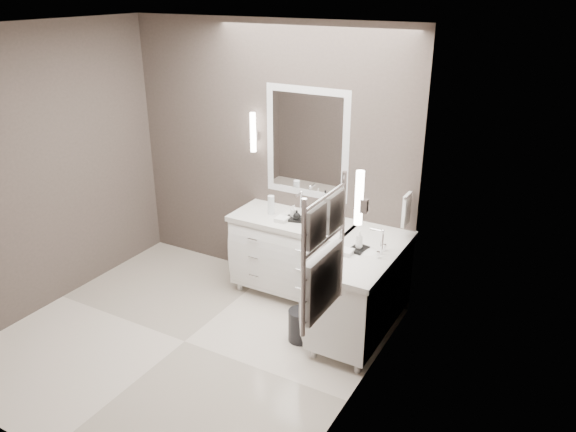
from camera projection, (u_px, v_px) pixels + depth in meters
The scene contains 21 objects.
floor at pixel (185, 342), 5.08m from camera, with size 3.20×3.00×0.01m, color silver.
ceiling at pixel (158, 27), 4.03m from camera, with size 3.20×3.00×0.01m, color white.
wall_back at pixel (268, 156), 5.76m from camera, with size 3.20×0.01×2.70m, color #483E3A.
wall_front at pixel (8, 283), 3.34m from camera, with size 3.20×0.01×2.70m, color #483E3A.
wall_left at pixel (40, 172), 5.28m from camera, with size 0.01×3.00×2.70m, color #483E3A.
wall_right at pixel (356, 244), 3.83m from camera, with size 0.01×3.00×2.70m, color #483E3A.
vanity_back at pixel (293, 252), 5.67m from camera, with size 1.24×0.59×0.97m.
vanity_right at pixel (362, 287), 5.01m from camera, with size 0.59×1.24×0.97m.
mirror_back at pixel (307, 143), 5.47m from camera, with size 0.90×0.02×1.10m.
mirror_right at pixel (395, 182), 4.40m from camera, with size 0.02×0.90×1.10m.
sconce_back at pixel (253, 133), 5.66m from camera, with size 0.06×0.06×0.40m.
sconce_right at pixel (359, 199), 3.95m from camera, with size 0.06×0.06×0.40m.
towel_bar_corner at pixel (406, 209), 5.05m from camera, with size 0.03×0.22×0.30m.
towel_ladder at pixel (323, 260), 3.52m from camera, with size 0.06×0.58×0.90m.
waste_bin at pixel (300, 325), 5.04m from camera, with size 0.22×0.22×0.30m, color black.
amenity_tray_back at pixel (295, 219), 5.48m from camera, with size 0.18×0.13×0.03m, color black.
amenity_tray_right at pixel (359, 249), 4.87m from camera, with size 0.13×0.17×0.03m, color black.
water_bottle at pixel (271, 205), 5.60m from camera, with size 0.07×0.07×0.19m, color silver.
soap_bottle_a at pixel (294, 211), 5.48m from camera, with size 0.05×0.05×0.12m, color white.
soap_bottle_b at pixel (297, 215), 5.42m from camera, with size 0.07×0.07×0.09m, color black.
soap_bottle_c at pixel (359, 239), 4.83m from camera, with size 0.06×0.06×0.16m, color white.
Camera 1 is at (2.89, -3.24, 3.01)m, focal length 35.00 mm.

